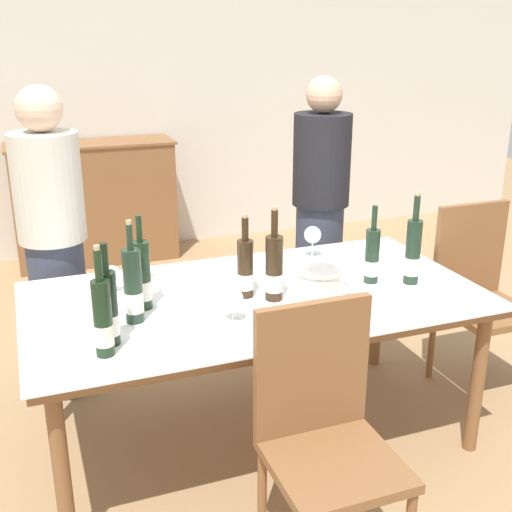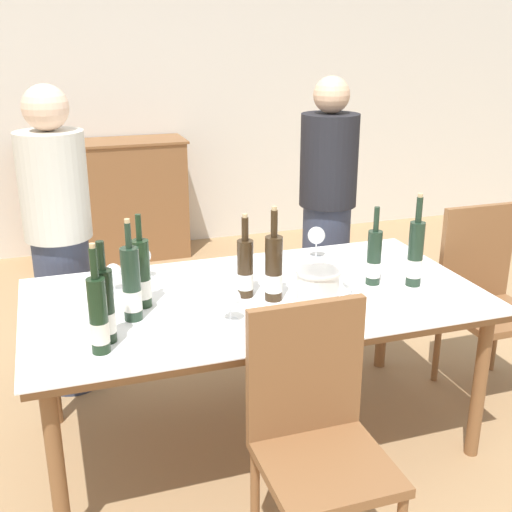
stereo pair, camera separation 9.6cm
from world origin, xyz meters
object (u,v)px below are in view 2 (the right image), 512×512
object	(u,v)px
wine_bottle_0	(415,255)
person_guest_left	(327,215)
wine_bottle_1	(374,258)
wine_bottle_6	(105,307)
wine_glass_1	(316,236)
chair_near_front	(316,427)
wine_bottle_3	(98,317)
dining_table	(256,308)
wine_glass_4	(113,273)
wine_bottle_2	(245,269)
wine_bottle_5	(132,286)
chair_right_end	(485,290)
person_host	(60,245)
sideboard_cabinet	(108,201)
wine_bottle_7	(142,276)
wine_bottle_4	(274,269)
wine_glass_0	(230,299)
wine_glass_2	(330,262)
wine_glass_5	(143,257)
ice_bucket	(318,289)

from	to	relation	value
wine_bottle_0	person_guest_left	xyz separation A→B (m)	(0.02, 0.98, -0.08)
wine_bottle_1	wine_bottle_6	size ratio (longest dim) A/B	0.92
person_guest_left	wine_bottle_6	bearing A→B (deg)	-141.39
wine_bottle_1	wine_glass_1	world-z (taller)	wine_bottle_1
wine_bottle_1	chair_near_front	xyz separation A→B (m)	(-0.58, -0.71, -0.30)
wine_bottle_6	person_guest_left	world-z (taller)	person_guest_left
wine_bottle_3	person_guest_left	xyz separation A→B (m)	(1.41, 1.18, -0.07)
dining_table	wine_bottle_3	bearing A→B (deg)	-155.16
wine_glass_1	chair_near_front	bearing A→B (deg)	-113.18
wine_bottle_0	wine_glass_4	xyz separation A→B (m)	(-1.28, 0.36, -0.06)
wine_bottle_2	chair_near_front	xyz separation A→B (m)	(0.01, -0.75, -0.30)
wine_bottle_1	wine_glass_1	bearing A→B (deg)	104.78
wine_bottle_5	wine_glass_1	distance (m)	1.07
dining_table	chair_right_end	world-z (taller)	chair_right_end
wine_bottle_5	person_host	xyz separation A→B (m)	(-0.24, 0.85, -0.07)
sideboard_cabinet	person_host	xyz separation A→B (m)	(-0.43, -2.02, 0.30)
dining_table	person_guest_left	size ratio (longest dim) A/B	1.24
wine_bottle_1	wine_bottle_3	bearing A→B (deg)	-167.21
wine_bottle_7	wine_bottle_1	bearing A→B (deg)	-4.29
wine_bottle_4	person_host	world-z (taller)	person_host
sideboard_cabinet	person_guest_left	size ratio (longest dim) A/B	0.82
wine_bottle_7	wine_glass_1	distance (m)	0.98
dining_table	wine_bottle_4	distance (m)	0.21
wine_glass_0	person_guest_left	world-z (taller)	person_guest_left
wine_bottle_6	chair_right_end	bearing A→B (deg)	9.76
wine_bottle_7	wine_glass_2	size ratio (longest dim) A/B	2.79
sideboard_cabinet	wine_glass_5	size ratio (longest dim) A/B	8.84
person_guest_left	wine_glass_0	bearing A→B (deg)	-129.89
ice_bucket	wine_bottle_1	world-z (taller)	wine_bottle_1
dining_table	wine_glass_2	size ratio (longest dim) A/B	13.77
wine_bottle_5	wine_bottle_6	xyz separation A→B (m)	(-0.12, -0.16, -0.00)
wine_bottle_0	wine_bottle_7	xyz separation A→B (m)	(-1.19, 0.15, -0.01)
ice_bucket	sideboard_cabinet	bearing A→B (deg)	100.16
wine_bottle_4	person_guest_left	world-z (taller)	person_guest_left
wine_glass_2	wine_bottle_4	bearing A→B (deg)	-161.70
wine_bottle_3	person_host	bearing A→B (deg)	94.86
ice_bucket	wine_bottle_7	xyz separation A→B (m)	(-0.67, 0.27, 0.04)
wine_bottle_2	wine_bottle_3	xyz separation A→B (m)	(-0.64, -0.33, 0.01)
wine_bottle_2	dining_table	bearing A→B (deg)	-8.18
wine_glass_2	dining_table	bearing A→B (deg)	-174.62
wine_bottle_7	person_host	distance (m)	0.79
wine_glass_1	wine_bottle_3	bearing A→B (deg)	-148.89
sideboard_cabinet	ice_bucket	bearing A→B (deg)	-79.84
wine_bottle_2	wine_glass_0	size ratio (longest dim) A/B	2.64
wine_glass_2	wine_bottle_6	bearing A→B (deg)	-164.97
wine_bottle_2	wine_glass_5	distance (m)	0.52
wine_bottle_0	chair_right_end	size ratio (longest dim) A/B	0.44
wine_bottle_5	wine_glass_1	xyz separation A→B (m)	(0.98, 0.44, -0.03)
dining_table	wine_glass_2	bearing A→B (deg)	5.38
wine_bottle_6	wine_glass_2	bearing A→B (deg)	15.03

